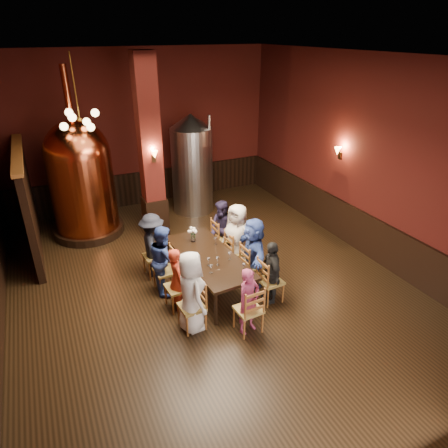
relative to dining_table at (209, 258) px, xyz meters
name	(u,v)px	position (x,y,z in m)	size (l,w,h in m)	color
room	(206,185)	(0.00, 0.09, 1.56)	(10.00, 10.02, 4.50)	black
wainscot_right	(355,228)	(3.96, 0.09, -0.19)	(0.08, 9.90, 1.00)	black
wainscot_back	(145,187)	(0.00, 5.05, -0.19)	(7.90, 0.08, 1.00)	black
column	(150,150)	(-0.30, 2.89, 1.56)	(0.58, 0.58, 4.50)	#42100E
partition	(29,204)	(-3.20, 3.29, 0.51)	(0.22, 3.50, 2.40)	black
pendant_cluster	(80,120)	(-1.80, 2.99, 2.41)	(0.90, 0.90, 1.70)	#A57226
sconce_wall	(340,152)	(3.90, 0.89, 1.51)	(0.20, 0.20, 0.36)	black
sconce_column	(154,155)	(-0.30, 2.59, 1.51)	(0.20, 0.20, 0.36)	black
dining_table	(209,258)	(0.00, 0.00, 0.00)	(1.13, 2.45, 0.75)	black
chair_0	(192,306)	(-0.79, -1.05, -0.23)	(0.46, 0.46, 0.92)	#9C5E27
person_0	(191,292)	(-0.79, -1.05, 0.09)	(0.76, 0.49, 1.55)	white
chair_1	(177,287)	(-0.83, -0.38, -0.23)	(0.46, 0.46, 0.92)	#9C5E27
person_1	(177,279)	(-0.83, -0.38, -0.04)	(0.47, 0.31, 1.30)	#AA2F1D
chair_2	(165,271)	(-0.87, 0.28, -0.23)	(0.46, 0.46, 0.92)	#9C5E27
person_2	(164,259)	(-0.87, 0.28, 0.04)	(0.71, 0.35, 1.47)	navy
chair_3	(154,256)	(-0.90, 0.95, -0.23)	(0.46, 0.46, 0.92)	#9C5E27
person_3	(153,245)	(-0.90, 0.95, 0.04)	(0.94, 0.54, 1.45)	black
chair_4	(271,281)	(0.90, -0.95, -0.23)	(0.46, 0.46, 0.92)	#9C5E27
person_4	(271,272)	(0.90, -0.95, -0.03)	(0.77, 0.32, 1.32)	black
chair_5	(252,265)	(0.87, -0.28, -0.23)	(0.46, 0.46, 0.92)	#9C5E27
person_5	(253,252)	(0.87, -0.28, 0.07)	(1.41, 0.45, 1.52)	#3751A5
chair_6	(237,251)	(0.83, 0.38, -0.23)	(0.46, 0.46, 0.92)	#9C5E27
person_6	(237,238)	(0.83, 0.38, 0.10)	(0.77, 0.50, 1.57)	silver
chair_7	(223,238)	(0.79, 1.05, -0.23)	(0.46, 0.46, 0.92)	#9C5E27
person_7	(223,229)	(0.79, 1.05, 0.01)	(0.68, 0.33, 1.39)	#231C39
chair_8	(248,309)	(0.09, -1.55, -0.23)	(0.46, 0.46, 0.92)	#9C5E27
person_8	(249,301)	(0.09, -1.55, -0.05)	(0.46, 0.30, 1.27)	#9B335B
copper_kettle	(81,178)	(-1.91, 3.65, 0.85)	(1.79, 1.79, 4.22)	black
steel_vessel	(192,164)	(1.15, 3.88, 0.73)	(1.45, 1.45, 2.84)	#B2B2B7
rose_vase	(193,232)	(-0.07, 0.70, 0.29)	(0.20, 0.20, 0.34)	white
wine_glass_0	(244,268)	(0.37, -0.82, 0.15)	(0.07, 0.07, 0.17)	white
wine_glass_1	(211,269)	(-0.22, -0.61, 0.15)	(0.07, 0.07, 0.17)	white
wine_glass_2	(218,261)	(0.01, -0.40, 0.15)	(0.07, 0.07, 0.17)	white
wine_glass_3	(209,262)	(-0.16, -0.35, 0.15)	(0.07, 0.07, 0.17)	white
wine_glass_4	(230,256)	(0.32, -0.32, 0.15)	(0.07, 0.07, 0.17)	white
wine_glass_5	(216,241)	(0.31, 0.36, 0.15)	(0.07, 0.07, 0.17)	white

